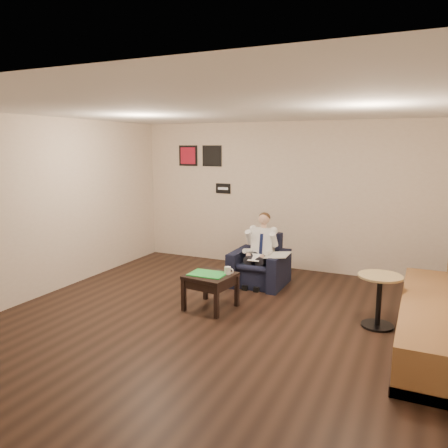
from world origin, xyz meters
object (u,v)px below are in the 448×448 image
at_px(coffee_mug, 228,271).
at_px(banquette, 434,282).
at_px(seated_man, 257,253).
at_px(green_folder, 208,274).
at_px(armchair, 259,260).
at_px(smartphone, 221,272).
at_px(cafe_table, 379,301).
at_px(side_table, 211,291).

xyz_separation_m(coffee_mug, banquette, (2.69, -0.00, 0.19)).
height_order(seated_man, green_folder, seated_man).
height_order(armchair, seated_man, seated_man).
height_order(seated_man, smartphone, seated_man).
distance_m(seated_man, cafe_table, 2.24).
relative_size(armchair, smartphone, 5.50).
relative_size(green_folder, smartphone, 3.21).
bearing_deg(armchair, coffee_mug, -91.58).
distance_m(seated_man, coffee_mug, 1.13).
bearing_deg(coffee_mug, green_folder, -153.21).
distance_m(armchair, side_table, 1.39).
bearing_deg(seated_man, green_folder, -103.06).
relative_size(armchair, banquette, 0.30).
distance_m(side_table, coffee_mug, 0.40).
relative_size(seated_man, smartphone, 7.30).
xyz_separation_m(seated_man, side_table, (-0.25, -1.24, -0.33)).
xyz_separation_m(seated_man, green_folder, (-0.29, -1.26, -0.06)).
bearing_deg(smartphone, coffee_mug, -7.10).
relative_size(smartphone, cafe_table, 0.23).
relative_size(armchair, green_folder, 1.71).
bearing_deg(banquette, side_table, -177.81).
relative_size(smartphone, banquette, 0.05).
bearing_deg(side_table, seated_man, 78.39).
relative_size(armchair, coffee_mug, 8.11).
bearing_deg(seated_man, armchair, 90.00).
xyz_separation_m(side_table, green_folder, (-0.04, -0.02, 0.26)).
height_order(side_table, banquette, banquette).
distance_m(side_table, banquette, 2.95).
height_order(side_table, green_folder, green_folder).
height_order(green_folder, cafe_table, cafe_table).
distance_m(armchair, green_folder, 1.40).
xyz_separation_m(side_table, cafe_table, (2.29, 0.33, 0.09)).
relative_size(green_folder, banquette, 0.17).
relative_size(side_table, smartphone, 3.93).
height_order(armchair, side_table, armchair).
distance_m(coffee_mug, smartphone, 0.16).
xyz_separation_m(armchair, green_folder, (-0.29, -1.37, 0.10)).
distance_m(armchair, seated_man, 0.19).
bearing_deg(banquette, coffee_mug, 179.99).
height_order(side_table, coffee_mug, coffee_mug).
distance_m(armchair, smartphone, 1.19).
height_order(armchair, banquette, banquette).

